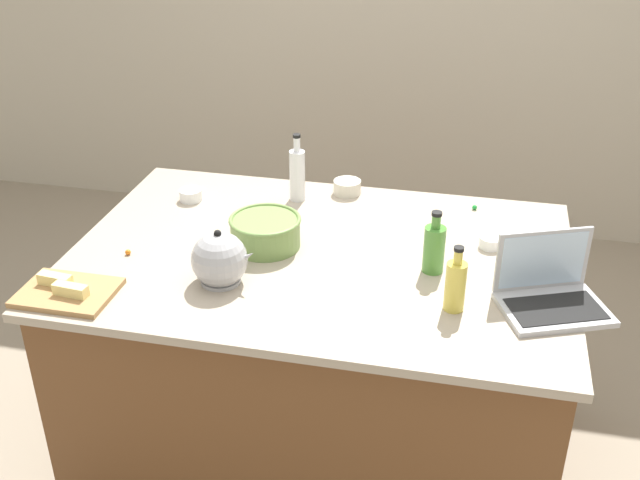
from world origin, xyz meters
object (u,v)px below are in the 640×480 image
Objects in this scene: cutting_board at (67,293)px; ramekin_small at (491,242)px; laptop at (550,292)px; bottle_olive at (434,248)px; bottle_vinegar at (297,174)px; bottle_oil at (455,285)px; ramekin_wide at (346,187)px; butter_stick_left at (71,290)px; kettle at (220,260)px; butter_stick_right at (55,280)px; ramekin_medium at (191,195)px; mixing_bowl_large at (265,231)px.

ramekin_small reaches higher than cutting_board.
laptop is 4.72× the size of ramekin_small.
bottle_vinegar reaches higher than bottle_olive.
bottle_oil is 0.79× the size of bottle_vinegar.
ramekin_small is 0.72× the size of ramekin_wide.
laptop is at bearing -19.91° from bottle_olive.
ramekin_wide is at bearing 54.55° from butter_stick_left.
butter_stick_right is at bearing -162.15° from kettle.
laptop is 1.53m from butter_stick_right.
ramekin_wide is (0.75, 0.91, -0.01)m from butter_stick_right.
bottle_olive is at bearing 21.43° from butter_stick_left.
laptop reaches higher than bottle_olive.
butter_stick_left is (-1.15, -0.21, -0.05)m from bottle_oil.
cutting_board is at bearing -171.10° from bottle_oil.
ramekin_small is (1.33, 0.58, -0.02)m from butter_stick_right.
kettle reaches higher than ramekin_medium.
butter_stick_left is 0.09m from butter_stick_right.
laptop is at bearing 11.37° from butter_stick_left.
bottle_olive reaches higher than ramekin_small.
ramekin_medium is (0.12, 0.73, 0.01)m from cutting_board.
cutting_board is at bearing -169.69° from laptop.
kettle is 0.48m from cutting_board.
butter_stick_left is 0.76m from ramekin_medium.
ramekin_small is (1.28, 0.60, 0.01)m from cutting_board.
bottle_olive is at bearing 19.91° from cutting_board.
cutting_board is at bearing -160.09° from bottle_olive.
butter_stick_right is at bearing -125.65° from bottle_vinegar.
kettle is at bearing -161.73° from bottle_olive.
butter_stick_left is 1.17m from ramekin_wide.
bottle_oil is at bearing -68.90° from bottle_olive.
laptop is 3.37× the size of butter_stick_left.
bottle_olive is 1.95× the size of butter_stick_right.
butter_stick_left is (-1.07, -0.42, -0.05)m from bottle_olive.
kettle is 0.64m from ramekin_medium.
butter_stick_right is 1.25× the size of ramekin_medium.
butter_stick_left reaches higher than ramekin_small.
mixing_bowl_large is 2.29× the size of ramekin_wide.
bottle_vinegar is at bearing 59.52° from butter_stick_left.
ramekin_small is (0.75, -0.23, -0.09)m from bottle_vinegar.
bottle_oil is at bearing -27.56° from ramekin_medium.
laptop is 1.72× the size of bottle_olive.
bottle_olive is 2.44× the size of ramekin_medium.
ramekin_wide is (-0.39, 0.53, -0.06)m from bottle_olive.
bottle_vinegar is at bearing 135.00° from bottle_oil.
laptop is 1.74× the size of bottle_oil.
laptop is at bearing 10.31° from cutting_board.
butter_stick_left is (-0.49, -0.46, -0.02)m from mixing_bowl_large.
mixing_bowl_large reaches higher than butter_stick_left.
bottle_vinegar is at bearing -150.92° from ramekin_wide.
butter_stick_left is at bearing -39.42° from cutting_board.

